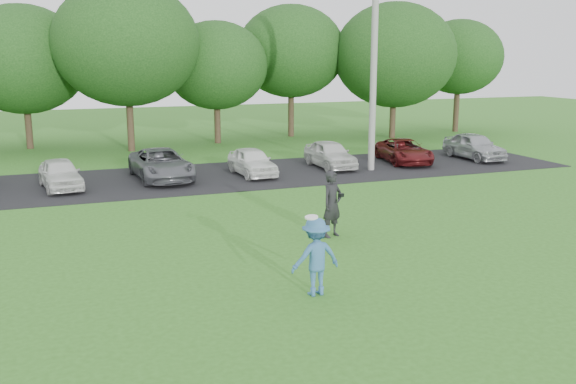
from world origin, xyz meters
The scene contains 7 objects.
ground centered at (0.00, 0.00, 0.00)m, with size 100.00×100.00×0.00m, color #32691E.
parking_lot centered at (0.00, 13.00, 0.01)m, with size 32.00×6.50×0.03m, color black.
utility_pole centered at (7.07, 12.08, 5.40)m, with size 0.28×0.28×10.80m, color gray.
frisbee_player centered at (-0.94, -0.68, 0.83)m, with size 1.10×0.72×1.80m.
camera_bystander centered at (1.20, 3.21, 0.93)m, with size 0.80×0.68×1.86m.
parked_cars centered at (-0.83, 13.07, 0.61)m, with size 28.09×4.68×1.25m.
tree_row centered at (1.51, 22.76, 4.91)m, with size 42.39×9.85×8.64m.
Camera 1 is at (-5.97, -12.48, 4.98)m, focal length 40.00 mm.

